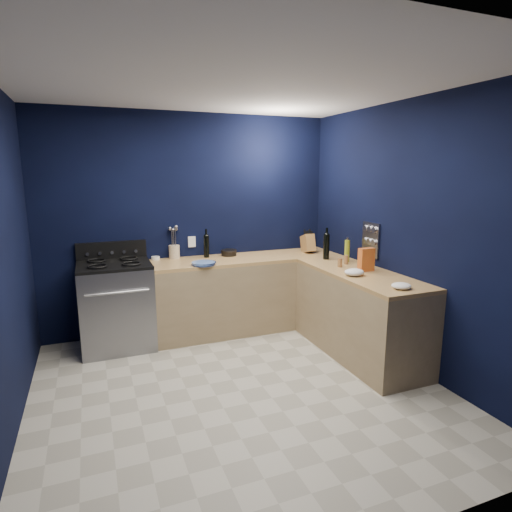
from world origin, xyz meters
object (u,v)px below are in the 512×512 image
utensil_crock (174,252)px  knife_block (308,244)px  crouton_bag (366,260)px  gas_range (117,307)px  plate_stack (203,263)px

utensil_crock → knife_block: (1.67, -0.24, 0.03)m
utensil_crock → crouton_bag: size_ratio=0.66×
gas_range → plate_stack: 1.06m
utensil_crock → knife_block: knife_block is taller
gas_range → crouton_bag: (2.44, -1.11, 0.56)m
plate_stack → utensil_crock: bearing=115.8°
knife_block → crouton_bag: bearing=-81.3°
plate_stack → utensil_crock: (-0.23, 0.48, 0.06)m
gas_range → utensil_crock: (0.70, 0.27, 0.52)m
knife_block → crouton_bag: knife_block is taller
utensil_crock → crouton_bag: 2.22m
crouton_bag → knife_block: bearing=92.2°
gas_range → plate_stack: (0.93, -0.21, 0.46)m
crouton_bag → gas_range: bearing=154.2°
gas_range → utensil_crock: utensil_crock is taller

